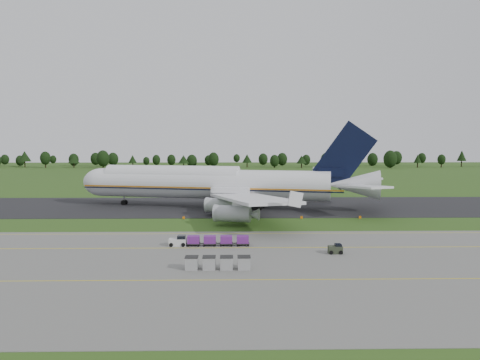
{
  "coord_description": "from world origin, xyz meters",
  "views": [
    {
      "loc": [
        0.54,
        -98.06,
        17.55
      ],
      "look_at": [
        2.41,
        2.0,
        9.34
      ],
      "focal_mm": 35.0,
      "sensor_mm": 36.0,
      "label": 1
    }
  ],
  "objects_px": {
    "baggage_train": "(208,241)",
    "uld_row": "(218,263)",
    "utility_cart": "(335,250)",
    "aircraft": "(216,183)",
    "edge_markers": "(272,218)"
  },
  "relations": [
    {
      "from": "baggage_train",
      "to": "uld_row",
      "type": "height_order",
      "value": "uld_row"
    },
    {
      "from": "aircraft",
      "to": "baggage_train",
      "type": "xyz_separation_m",
      "value": [
        0.09,
        -45.9,
        -5.57
      ]
    },
    {
      "from": "utility_cart",
      "to": "edge_markers",
      "type": "bearing_deg",
      "value": 101.8
    },
    {
      "from": "aircraft",
      "to": "baggage_train",
      "type": "bearing_deg",
      "value": -89.89
    },
    {
      "from": "uld_row",
      "to": "edge_markers",
      "type": "xyz_separation_m",
      "value": [
        11.17,
        42.19,
        -0.68
      ]
    },
    {
      "from": "uld_row",
      "to": "edge_markers",
      "type": "height_order",
      "value": "uld_row"
    },
    {
      "from": "utility_cart",
      "to": "edge_markers",
      "type": "distance_m",
      "value": 34.19
    },
    {
      "from": "utility_cart",
      "to": "edge_markers",
      "type": "height_order",
      "value": "utility_cart"
    },
    {
      "from": "aircraft",
      "to": "utility_cart",
      "type": "relative_size",
      "value": 37.59
    },
    {
      "from": "aircraft",
      "to": "edge_markers",
      "type": "distance_m",
      "value": 23.51
    },
    {
      "from": "uld_row",
      "to": "edge_markers",
      "type": "bearing_deg",
      "value": 75.17
    },
    {
      "from": "edge_markers",
      "to": "aircraft",
      "type": "bearing_deg",
      "value": 126.05
    },
    {
      "from": "aircraft",
      "to": "utility_cart",
      "type": "bearing_deg",
      "value": -68.57
    },
    {
      "from": "baggage_train",
      "to": "utility_cart",
      "type": "height_order",
      "value": "baggage_train"
    },
    {
      "from": "aircraft",
      "to": "uld_row",
      "type": "relative_size",
      "value": 9.06
    }
  ]
}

